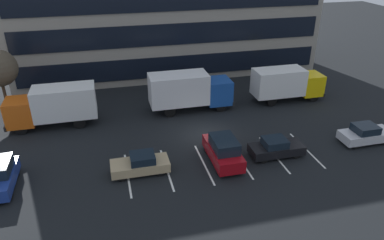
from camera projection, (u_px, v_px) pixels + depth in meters
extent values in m
plane|color=black|center=(206.00, 135.00, 30.84)|extent=(120.00, 120.00, 0.00)
cube|color=gray|center=(166.00, 11.00, 43.21)|extent=(35.26, 10.20, 14.40)
cube|color=black|center=(176.00, 66.00, 41.09)|extent=(33.85, 0.16, 2.30)
cube|color=black|center=(175.00, 34.00, 39.47)|extent=(33.85, 0.16, 2.30)
cube|color=black|center=(174.00, 0.00, 37.85)|extent=(33.85, 0.16, 2.30)
cube|color=silver|center=(128.00, 175.00, 25.66)|extent=(0.14, 5.40, 0.01)
cube|color=silver|center=(167.00, 169.00, 26.26)|extent=(0.14, 5.40, 0.01)
cube|color=silver|center=(204.00, 164.00, 26.87)|extent=(0.14, 5.40, 0.01)
cube|color=silver|center=(240.00, 159.00, 27.47)|extent=(0.14, 5.40, 0.01)
cube|color=silver|center=(274.00, 154.00, 28.07)|extent=(0.14, 5.40, 0.01)
cube|color=silver|center=(306.00, 150.00, 28.68)|extent=(0.14, 5.40, 0.01)
cube|color=yellow|center=(310.00, 84.00, 37.28)|extent=(2.13, 2.32, 2.13)
cube|color=black|center=(320.00, 79.00, 37.32)|extent=(0.06, 1.95, 0.94)
cube|color=white|center=(278.00, 82.00, 36.27)|extent=(5.03, 2.42, 2.61)
cube|color=black|center=(318.00, 91.00, 37.94)|extent=(0.19, 2.32, 0.39)
cylinder|color=black|center=(304.00, 90.00, 38.63)|extent=(0.97, 0.29, 0.97)
cylinder|color=black|center=(313.00, 97.00, 36.90)|extent=(0.97, 0.29, 0.97)
cylinder|color=black|center=(264.00, 94.00, 37.64)|extent=(0.97, 0.29, 0.97)
cylinder|color=black|center=(272.00, 102.00, 35.91)|extent=(0.97, 0.29, 0.97)
cube|color=#194799|center=(218.00, 91.00, 35.23)|extent=(2.32, 2.53, 2.32)
cube|color=black|center=(229.00, 85.00, 35.27)|extent=(0.06, 2.12, 1.02)
cube|color=white|center=(179.00, 89.00, 34.13)|extent=(5.47, 2.63, 2.84)
cube|color=black|center=(229.00, 99.00, 35.94)|extent=(0.21, 2.53, 0.42)
cylinder|color=black|center=(214.00, 98.00, 36.69)|extent=(1.05, 0.32, 1.05)
cylinder|color=black|center=(221.00, 106.00, 34.81)|extent=(1.05, 0.32, 1.05)
cylinder|color=black|center=(166.00, 102.00, 35.61)|extent=(1.05, 0.32, 1.05)
cylinder|color=black|center=(170.00, 112.00, 33.73)|extent=(1.05, 0.32, 1.05)
cube|color=#D85914|center=(20.00, 112.00, 31.10)|extent=(2.23, 2.43, 2.23)
cube|color=black|center=(5.00, 109.00, 30.66)|extent=(0.06, 2.04, 0.98)
cube|color=white|center=(65.00, 102.00, 31.66)|extent=(5.27, 2.53, 2.74)
cube|color=black|center=(8.00, 124.00, 31.28)|extent=(0.20, 2.43, 0.41)
cylinder|color=black|center=(21.00, 129.00, 30.70)|extent=(1.01, 0.30, 1.01)
cylinder|color=black|center=(25.00, 118.00, 32.51)|extent=(1.01, 0.30, 1.01)
cylinder|color=black|center=(80.00, 123.00, 31.73)|extent=(1.01, 0.30, 1.01)
cylinder|color=black|center=(80.00, 113.00, 33.54)|extent=(1.01, 0.30, 1.01)
cube|color=silver|center=(366.00, 135.00, 29.54)|extent=(4.30, 1.80, 0.70)
cube|color=black|center=(366.00, 129.00, 29.20)|extent=(1.81, 1.59, 0.60)
cylinder|color=black|center=(373.00, 132.00, 30.64)|extent=(0.60, 0.22, 0.60)
cylinder|color=black|center=(345.00, 136.00, 30.05)|extent=(0.60, 0.22, 0.60)
cylinder|color=black|center=(357.00, 145.00, 28.70)|extent=(0.60, 0.22, 0.60)
cube|color=tan|center=(140.00, 166.00, 25.67)|extent=(4.09, 1.71, 0.67)
cube|color=black|center=(142.00, 158.00, 25.44)|extent=(1.72, 1.51, 0.57)
cylinder|color=black|center=(122.00, 178.00, 24.87)|extent=(0.57, 0.21, 0.57)
cylinder|color=black|center=(121.00, 166.00, 26.16)|extent=(0.57, 0.21, 0.57)
cylinder|color=black|center=(160.00, 172.00, 25.44)|extent=(0.57, 0.21, 0.57)
cylinder|color=black|center=(157.00, 161.00, 26.72)|extent=(0.57, 0.21, 0.57)
cube|color=black|center=(276.00, 149.00, 27.69)|extent=(4.12, 1.72, 0.67)
cube|color=black|center=(275.00, 142.00, 27.37)|extent=(1.73, 1.52, 0.57)
cylinder|color=black|center=(287.00, 145.00, 28.75)|extent=(0.57, 0.21, 0.57)
cylinder|color=black|center=(296.00, 155.00, 27.45)|extent=(0.57, 0.21, 0.57)
cylinder|color=black|center=(256.00, 149.00, 28.18)|extent=(0.57, 0.21, 0.57)
cylinder|color=black|center=(264.00, 160.00, 26.89)|extent=(0.57, 0.21, 0.57)
cube|color=maroon|center=(223.00, 153.00, 26.88)|extent=(1.92, 4.53, 0.94)
cube|color=black|center=(224.00, 144.00, 26.28)|extent=(1.69, 2.49, 0.84)
cylinder|color=black|center=(206.00, 149.00, 28.14)|extent=(0.22, 0.67, 0.67)
cylinder|color=black|center=(227.00, 146.00, 28.50)|extent=(0.22, 0.67, 0.67)
cylinder|color=black|center=(218.00, 170.00, 25.62)|extent=(0.22, 0.67, 0.67)
cylinder|color=black|center=(240.00, 166.00, 25.99)|extent=(0.22, 0.67, 0.67)
cube|color=navy|center=(0.00, 179.00, 24.03)|extent=(1.77, 4.18, 0.86)
cylinder|color=black|center=(10.00, 194.00, 23.21)|extent=(0.20, 0.62, 0.62)
cylinder|color=black|center=(18.00, 171.00, 25.53)|extent=(0.20, 0.62, 0.62)
cylinder|color=#473323|center=(6.00, 98.00, 33.71)|extent=(0.28, 0.28, 3.26)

